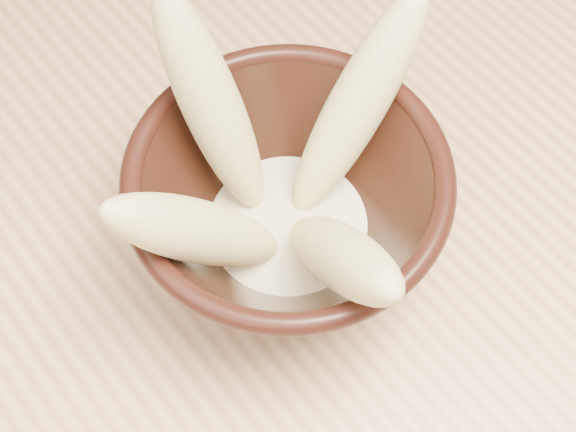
% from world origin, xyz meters
% --- Properties ---
extents(table, '(1.20, 0.80, 0.75)m').
position_xyz_m(table, '(0.00, 0.00, 0.67)').
color(table, tan).
rests_on(table, ground).
extents(bowl, '(0.18, 0.18, 0.10)m').
position_xyz_m(bowl, '(-0.12, -0.02, 0.81)').
color(bowl, black).
rests_on(bowl, table).
extents(milk_puddle, '(0.10, 0.10, 0.01)m').
position_xyz_m(milk_puddle, '(-0.12, -0.02, 0.78)').
color(milk_puddle, beige).
rests_on(milk_puddle, bowl).
extents(banana_upright, '(0.04, 0.09, 0.14)m').
position_xyz_m(banana_upright, '(-0.13, 0.04, 0.85)').
color(banana_upright, '#CFBC7A').
rests_on(banana_upright, bowl).
extents(banana_left, '(0.11, 0.06, 0.13)m').
position_xyz_m(banana_left, '(-0.18, -0.02, 0.84)').
color(banana_left, '#CFBC7A').
rests_on(banana_left, bowl).
extents(banana_right, '(0.12, 0.05, 0.13)m').
position_xyz_m(banana_right, '(-0.07, -0.01, 0.84)').
color(banana_right, '#CFBC7A').
rests_on(banana_right, bowl).
extents(banana_front, '(0.06, 0.12, 0.12)m').
position_xyz_m(banana_front, '(-0.13, -0.07, 0.84)').
color(banana_front, '#CFBC7A').
rests_on(banana_front, bowl).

